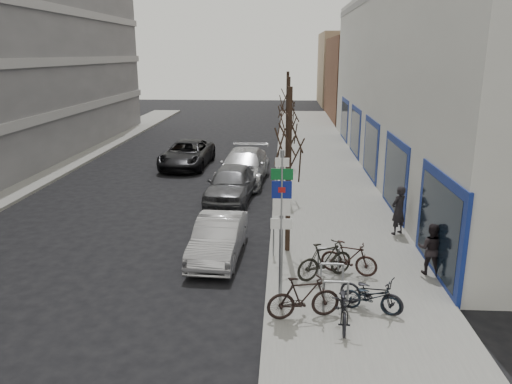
# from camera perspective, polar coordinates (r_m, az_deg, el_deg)

# --- Properties ---
(ground) EXTENTS (120.00, 120.00, 0.00)m
(ground) POSITION_cam_1_polar(r_m,az_deg,el_deg) (13.89, -7.42, -12.40)
(ground) COLOR black
(ground) RESTS_ON ground
(sidewalk_east) EXTENTS (5.00, 70.00, 0.15)m
(sidewalk_east) POSITION_cam_1_polar(r_m,az_deg,el_deg) (23.04, 8.26, -0.73)
(sidewalk_east) COLOR slate
(sidewalk_east) RESTS_ON ground
(sidewalk_west) EXTENTS (3.00, 70.00, 0.15)m
(sidewalk_west) POSITION_cam_1_polar(r_m,az_deg,el_deg) (26.59, -27.23, -0.12)
(sidewalk_west) COLOR slate
(sidewalk_west) RESTS_ON ground
(brick_building_far) EXTENTS (12.00, 14.00, 8.00)m
(brick_building_far) POSITION_cam_1_polar(r_m,az_deg,el_deg) (53.15, 15.07, 12.40)
(brick_building_far) COLOR brown
(brick_building_far) RESTS_ON ground
(tan_building_far) EXTENTS (13.00, 12.00, 9.00)m
(tan_building_far) POSITION_cam_1_polar(r_m,az_deg,el_deg) (67.97, 12.98, 13.54)
(tan_building_far) COLOR #937A5B
(tan_building_far) RESTS_ON ground
(highway_sign_pole) EXTENTS (0.55, 0.10, 4.20)m
(highway_sign_pole) POSITION_cam_1_polar(r_m,az_deg,el_deg) (12.68, 2.92, -2.96)
(highway_sign_pole) COLOR gray
(highway_sign_pole) RESTS_ON ground
(bike_rack) EXTENTS (0.66, 2.26, 0.83)m
(bike_rack) POSITION_cam_1_polar(r_m,az_deg,el_deg) (13.98, 8.66, -9.24)
(bike_rack) COLOR gray
(bike_rack) RESTS_ON sidewalk_east
(tree_near) EXTENTS (1.80, 1.80, 5.50)m
(tree_near) POSITION_cam_1_polar(r_m,az_deg,el_deg) (15.71, 3.84, 6.84)
(tree_near) COLOR black
(tree_near) RESTS_ON ground
(tree_mid) EXTENTS (1.80, 1.80, 5.50)m
(tree_mid) POSITION_cam_1_polar(r_m,az_deg,el_deg) (22.16, 3.70, 9.39)
(tree_mid) COLOR black
(tree_mid) RESTS_ON ground
(tree_far) EXTENTS (1.80, 1.80, 5.50)m
(tree_far) POSITION_cam_1_polar(r_m,az_deg,el_deg) (28.63, 3.63, 10.79)
(tree_far) COLOR black
(tree_far) RESTS_ON ground
(meter_front) EXTENTS (0.10, 0.08, 1.27)m
(meter_front) POSITION_cam_1_polar(r_m,az_deg,el_deg) (16.03, 2.03, -4.74)
(meter_front) COLOR gray
(meter_front) RESTS_ON sidewalk_east
(meter_mid) EXTENTS (0.10, 0.08, 1.27)m
(meter_mid) POSITION_cam_1_polar(r_m,az_deg,el_deg) (21.28, 2.36, 0.41)
(meter_mid) COLOR gray
(meter_mid) RESTS_ON sidewalk_east
(meter_back) EXTENTS (0.10, 0.08, 1.27)m
(meter_back) POSITION_cam_1_polar(r_m,az_deg,el_deg) (26.62, 2.56, 3.51)
(meter_back) COLOR gray
(meter_back) RESTS_ON sidewalk_east
(bike_near_left) EXTENTS (0.66, 1.81, 1.08)m
(bike_near_left) POSITION_cam_1_polar(r_m,az_deg,el_deg) (12.45, 10.06, -12.41)
(bike_near_left) COLOR black
(bike_near_left) RESTS_ON sidewalk_east
(bike_near_right) EXTENTS (1.93, 0.95, 1.12)m
(bike_near_right) POSITION_cam_1_polar(r_m,az_deg,el_deg) (12.56, 5.44, -11.86)
(bike_near_right) COLOR black
(bike_near_right) RESTS_ON sidewalk_east
(bike_mid_curb) EXTENTS (1.59, 0.92, 0.93)m
(bike_mid_curb) POSITION_cam_1_polar(r_m,az_deg,el_deg) (13.15, 13.01, -11.37)
(bike_mid_curb) COLOR black
(bike_mid_curb) RESTS_ON sidewalk_east
(bike_mid_inner) EXTENTS (1.90, 1.40, 1.13)m
(bike_mid_inner) POSITION_cam_1_polar(r_m,az_deg,el_deg) (14.70, 7.88, -7.67)
(bike_mid_inner) COLOR black
(bike_mid_inner) RESTS_ON sidewalk_east
(bike_far_curb) EXTENTS (1.73, 1.34, 1.05)m
(bike_far_curb) POSITION_cam_1_polar(r_m,az_deg,el_deg) (13.25, 13.08, -10.87)
(bike_far_curb) COLOR black
(bike_far_curb) RESTS_ON sidewalk_east
(bike_far_inner) EXTENTS (1.78, 1.04, 1.03)m
(bike_far_inner) POSITION_cam_1_polar(r_m,az_deg,el_deg) (15.08, 10.58, -7.39)
(bike_far_inner) COLOR black
(bike_far_inner) RESTS_ON sidewalk_east
(parked_car_front) EXTENTS (1.64, 4.17, 1.35)m
(parked_car_front) POSITION_cam_1_polar(r_m,az_deg,el_deg) (16.36, -4.32, -5.25)
(parked_car_front) COLOR #B1B1B6
(parked_car_front) RESTS_ON ground
(parked_car_mid) EXTENTS (2.32, 4.90, 1.62)m
(parked_car_mid) POSITION_cam_1_polar(r_m,az_deg,el_deg) (22.54, -2.84, 0.99)
(parked_car_mid) COLOR #515156
(parked_car_mid) RESTS_ON ground
(parked_car_back) EXTENTS (2.74, 5.85, 1.65)m
(parked_car_back) POSITION_cam_1_polar(r_m,az_deg,el_deg) (25.91, -1.42, 2.97)
(parked_car_back) COLOR #A8A9AE
(parked_car_back) RESTS_ON ground
(lane_car) EXTENTS (2.79, 5.58, 1.52)m
(lane_car) POSITION_cam_1_polar(r_m,az_deg,el_deg) (29.68, -7.88, 4.32)
(lane_car) COLOR black
(lane_car) RESTS_ON ground
(pedestrian_near) EXTENTS (0.78, 0.74, 1.79)m
(pedestrian_near) POSITION_cam_1_polar(r_m,az_deg,el_deg) (18.62, 15.96, -2.03)
(pedestrian_near) COLOR black
(pedestrian_near) RESTS_ON sidewalk_east
(pedestrian_far) EXTENTS (0.69, 0.59, 1.59)m
(pedestrian_far) POSITION_cam_1_polar(r_m,az_deg,el_deg) (15.62, 19.35, -6.11)
(pedestrian_far) COLOR black
(pedestrian_far) RESTS_ON sidewalk_east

